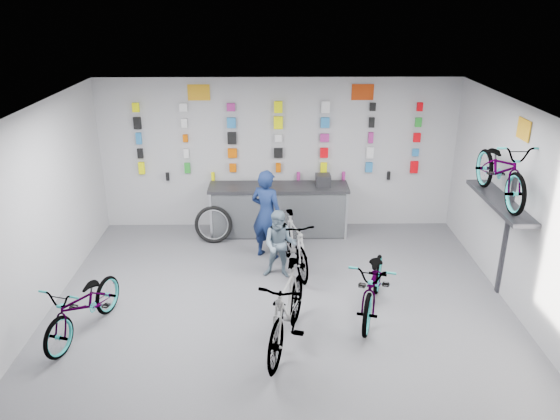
{
  "coord_description": "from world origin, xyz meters",
  "views": [
    {
      "loc": [
        -0.1,
        -6.41,
        4.45
      ],
      "look_at": [
        -0.0,
        1.4,
        1.35
      ],
      "focal_mm": 35.0,
      "sensor_mm": 36.0,
      "label": 1
    }
  ],
  "objects_px": {
    "clerk": "(267,214)",
    "bike_right": "(374,283)",
    "counter": "(279,211)",
    "bike_left": "(84,305)",
    "bike_center": "(287,309)",
    "customer": "(280,245)",
    "bike_service": "(294,243)"
  },
  "relations": [
    {
      "from": "clerk",
      "to": "bike_right",
      "type": "bearing_deg",
      "value": 159.67
    },
    {
      "from": "counter",
      "to": "bike_right",
      "type": "bearing_deg",
      "value": -64.63
    },
    {
      "from": "bike_right",
      "to": "bike_left",
      "type": "bearing_deg",
      "value": -156.49
    },
    {
      "from": "counter",
      "to": "clerk",
      "type": "relative_size",
      "value": 1.65
    },
    {
      "from": "counter",
      "to": "bike_right",
      "type": "xyz_separation_m",
      "value": [
        1.38,
        -2.91,
        0.0
      ]
    },
    {
      "from": "bike_center",
      "to": "customer",
      "type": "relative_size",
      "value": 1.6
    },
    {
      "from": "bike_left",
      "to": "customer",
      "type": "bearing_deg",
      "value": 47.76
    },
    {
      "from": "bike_left",
      "to": "bike_center",
      "type": "distance_m",
      "value": 2.82
    },
    {
      "from": "bike_left",
      "to": "bike_right",
      "type": "distance_m",
      "value": 4.14
    },
    {
      "from": "bike_left",
      "to": "clerk",
      "type": "distance_m",
      "value": 3.48
    },
    {
      "from": "bike_center",
      "to": "bike_service",
      "type": "height_order",
      "value": "bike_center"
    },
    {
      "from": "bike_right",
      "to": "clerk",
      "type": "height_order",
      "value": "clerk"
    },
    {
      "from": "bike_left",
      "to": "customer",
      "type": "distance_m",
      "value": 3.18
    },
    {
      "from": "bike_service",
      "to": "bike_right",
      "type": "bearing_deg",
      "value": -64.15
    },
    {
      "from": "bike_service",
      "to": "clerk",
      "type": "xyz_separation_m",
      "value": [
        -0.47,
        0.52,
        0.32
      ]
    },
    {
      "from": "customer",
      "to": "bike_service",
      "type": "bearing_deg",
      "value": 54.05
    },
    {
      "from": "bike_center",
      "to": "bike_service",
      "type": "xyz_separation_m",
      "value": [
        0.18,
        2.19,
        -0.07
      ]
    },
    {
      "from": "bike_center",
      "to": "counter",
      "type": "bearing_deg",
      "value": 106.17
    },
    {
      "from": "bike_center",
      "to": "clerk",
      "type": "bearing_deg",
      "value": 111.26
    },
    {
      "from": "clerk",
      "to": "bike_service",
      "type": "bearing_deg",
      "value": 161.93
    },
    {
      "from": "clerk",
      "to": "customer",
      "type": "relative_size",
      "value": 1.39
    },
    {
      "from": "bike_center",
      "to": "bike_service",
      "type": "relative_size",
      "value": 1.14
    },
    {
      "from": "bike_service",
      "to": "bike_left",
      "type": "bearing_deg",
      "value": -161.3
    },
    {
      "from": "counter",
      "to": "bike_service",
      "type": "bearing_deg",
      "value": -80.76
    },
    {
      "from": "counter",
      "to": "bike_right",
      "type": "relative_size",
      "value": 1.45
    },
    {
      "from": "bike_right",
      "to": "clerk",
      "type": "relative_size",
      "value": 1.13
    },
    {
      "from": "bike_right",
      "to": "customer",
      "type": "bearing_deg",
      "value": 157.26
    },
    {
      "from": "bike_service",
      "to": "customer",
      "type": "xyz_separation_m",
      "value": [
        -0.25,
        -0.25,
        0.09
      ]
    },
    {
      "from": "bike_service",
      "to": "customer",
      "type": "bearing_deg",
      "value": -148.32
    },
    {
      "from": "counter",
      "to": "bike_center",
      "type": "height_order",
      "value": "bike_center"
    },
    {
      "from": "bike_left",
      "to": "bike_center",
      "type": "height_order",
      "value": "bike_center"
    },
    {
      "from": "counter",
      "to": "bike_left",
      "type": "xyz_separation_m",
      "value": [
        -2.73,
        -3.4,
        -0.04
      ]
    }
  ]
}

